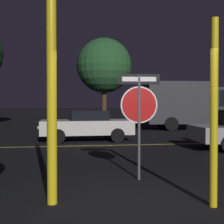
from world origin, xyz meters
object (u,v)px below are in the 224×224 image
object	(u,v)px
yellow_pole_left	(52,98)
delivery_truck	(200,103)
yellow_pole_right	(214,113)
stop_sign	(139,105)
tree_0	(104,66)
passing_car_2	(87,125)

from	to	relation	value
yellow_pole_left	delivery_truck	world-z (taller)	yellow_pole_left
yellow_pole_left	yellow_pole_right	xyz separation A→B (m)	(2.54, -0.52, -0.24)
stop_sign	delivery_truck	distance (m)	14.43
stop_sign	tree_0	bearing A→B (deg)	91.50
yellow_pole_right	passing_car_2	size ratio (longest dim) A/B	0.72
stop_sign	yellow_pole_left	xyz separation A→B (m)	(-1.78, -1.38, 0.12)
yellow_pole_left	passing_car_2	size ratio (longest dim) A/B	0.83
yellow_pole_left	tree_0	bearing A→B (deg)	79.66
stop_sign	yellow_pole_right	size ratio (longest dim) A/B	0.76
yellow_pole_left	yellow_pole_right	world-z (taller)	yellow_pole_left
tree_0	passing_car_2	bearing A→B (deg)	-104.77
passing_car_2	yellow_pole_right	bearing A→B (deg)	-172.83
stop_sign	tree_0	distance (m)	13.10
passing_car_2	tree_0	distance (m)	6.57
stop_sign	passing_car_2	world-z (taller)	stop_sign
yellow_pole_right	passing_car_2	bearing A→B (deg)	98.51
tree_0	yellow_pole_right	bearing A→B (deg)	-90.22
yellow_pole_right	delivery_truck	bearing A→B (deg)	66.61
yellow_pole_right	stop_sign	bearing A→B (deg)	111.77
stop_sign	passing_car_2	bearing A→B (deg)	100.01
yellow_pole_right	tree_0	xyz separation A→B (m)	(0.06, 14.75, 2.52)
yellow_pole_left	passing_car_2	world-z (taller)	yellow_pole_left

